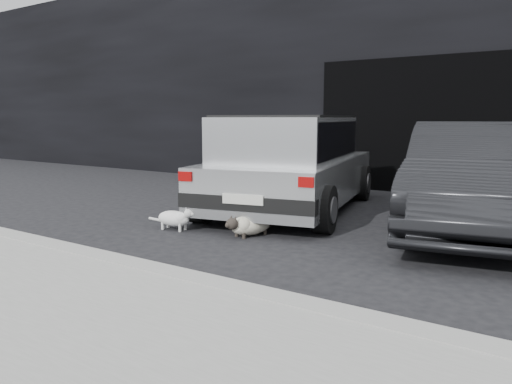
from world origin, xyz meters
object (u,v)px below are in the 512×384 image
Objects in this scene: cat_siamese at (248,226)px; cat_white at (176,218)px; silver_hatchback at (290,159)px; second_car at (473,177)px.

cat_white is (-0.98, -0.24, 0.03)m from cat_siamese.
second_car is at bearing -10.86° from silver_hatchback.
silver_hatchback is 5.23× the size of cat_siamese.
cat_siamese is (-2.21, -1.87, -0.57)m from second_car.
silver_hatchback is 1.96m from cat_siamese.
cat_siamese is 1.01m from cat_white.
second_car reaches higher than cat_white.
second_car is at bearing -123.09° from cat_siamese.
silver_hatchback is 6.19× the size of cat_white.
cat_white is (-3.19, -2.12, -0.54)m from second_car.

